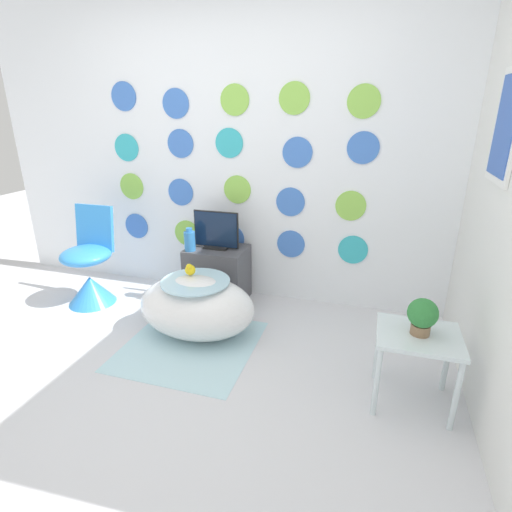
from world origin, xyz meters
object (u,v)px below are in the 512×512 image
object	(u,v)px
bathtub	(197,307)
potted_plant_left	(422,315)
chair	(89,273)
vase	(190,241)
tv	(216,232)

from	to	relation	value
bathtub	potted_plant_left	size ratio (longest dim) A/B	4.21
chair	vase	distance (m)	0.95
vase	potted_plant_left	distance (m)	1.96
bathtub	potted_plant_left	bearing A→B (deg)	-12.31
tv	chair	bearing A→B (deg)	-160.29
tv	bathtub	bearing A→B (deg)	-83.00
vase	potted_plant_left	xyz separation A→B (m)	(1.79, -0.81, -0.01)
tv	vase	world-z (taller)	tv
bathtub	tv	size ratio (longest dim) A/B	2.22
tv	potted_plant_left	xyz separation A→B (m)	(1.59, -0.93, -0.06)
chair	tv	distance (m)	1.18
bathtub	tv	xyz separation A→B (m)	(-0.07, 0.60, 0.41)
bathtub	chair	xyz separation A→B (m)	(-1.13, 0.22, 0.05)
bathtub	vase	xyz separation A→B (m)	(-0.27, 0.47, 0.35)
bathtub	vase	world-z (taller)	vase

